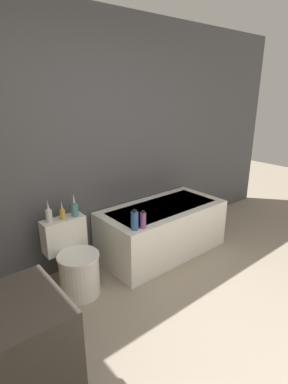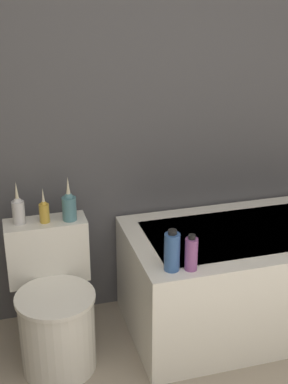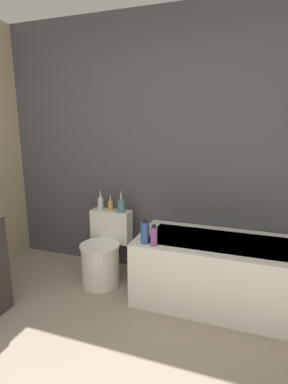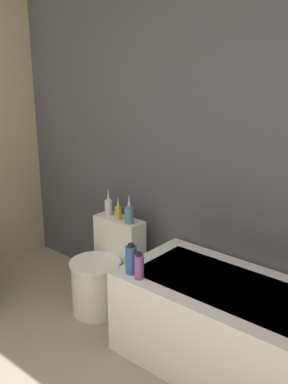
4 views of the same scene
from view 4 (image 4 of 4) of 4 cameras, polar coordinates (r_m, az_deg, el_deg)
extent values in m
cube|color=#4C4C51|center=(3.24, 4.20, 6.54)|extent=(6.40, 0.06, 2.60)
cube|color=white|center=(2.92, 11.43, -16.82)|extent=(1.46, 0.72, 0.57)
cube|color=#B7BCC6|center=(2.77, 11.78, -12.05)|extent=(1.26, 0.52, 0.01)
cylinder|color=white|center=(3.50, -6.12, -11.99)|extent=(0.37, 0.37, 0.39)
cylinder|color=white|center=(3.40, -6.24, -8.96)|extent=(0.38, 0.38, 0.02)
cube|color=white|center=(3.52, -3.14, -5.86)|extent=(0.41, 0.17, 0.33)
cylinder|color=silver|center=(3.53, -4.52, -1.97)|extent=(0.06, 0.06, 0.12)
sphere|color=silver|center=(3.51, -4.54, -1.08)|extent=(0.04, 0.04, 0.04)
cone|color=beige|center=(3.49, -4.56, -0.27)|extent=(0.02, 0.02, 0.10)
cylinder|color=gold|center=(3.44, -3.30, -2.66)|extent=(0.05, 0.05, 0.10)
sphere|color=gold|center=(3.42, -3.32, -1.91)|extent=(0.03, 0.03, 0.03)
cone|color=beige|center=(3.41, -3.33, -1.23)|extent=(0.02, 0.02, 0.09)
cylinder|color=teal|center=(3.35, -1.89, -2.98)|extent=(0.07, 0.07, 0.12)
sphere|color=teal|center=(3.33, -1.90, -2.00)|extent=(0.05, 0.05, 0.05)
cone|color=beige|center=(3.31, -1.91, -1.11)|extent=(0.02, 0.02, 0.11)
cylinder|color=#335999|center=(2.85, -1.64, -8.62)|extent=(0.07, 0.07, 0.18)
cylinder|color=black|center=(2.81, -1.66, -6.77)|extent=(0.04, 0.04, 0.02)
cylinder|color=#8C4C8C|center=(2.79, -0.63, -9.51)|extent=(0.06, 0.06, 0.16)
cylinder|color=black|center=(2.75, -0.63, -7.87)|extent=(0.03, 0.03, 0.02)
camera|label=1|loc=(3.31, -53.14, 9.21)|focal=28.00mm
camera|label=2|loc=(2.43, -53.13, 8.77)|focal=50.00mm
camera|label=3|loc=(1.07, -63.98, -13.37)|focal=28.00mm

